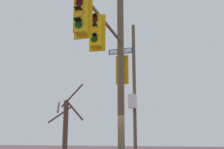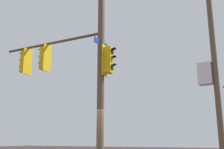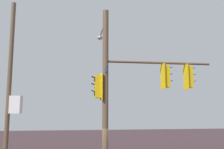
{
  "view_description": "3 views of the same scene",
  "coord_description": "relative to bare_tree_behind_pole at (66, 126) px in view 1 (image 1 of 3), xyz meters",
  "views": [
    {
      "loc": [
        -11.19,
        -2.43,
        1.62
      ],
      "look_at": [
        0.24,
        0.7,
        4.33
      ],
      "focal_mm": 43.87,
      "sensor_mm": 36.0,
      "label": 1
    },
    {
      "loc": [
        5.1,
        -9.36,
        1.32
      ],
      "look_at": [
        0.48,
        0.38,
        3.93
      ],
      "focal_mm": 43.32,
      "sensor_mm": 36.0,
      "label": 2
    },
    {
      "loc": [
        1.91,
        12.93,
        3.22
      ],
      "look_at": [
        -0.28,
        0.39,
        5.1
      ],
      "focal_mm": 42.31,
      "sensor_mm": 36.0,
      "label": 3
    }
  ],
  "objects": [
    {
      "name": "main_signal_pole_assembly",
      "position": [
        -6.48,
        -5.14,
        2.44
      ],
      "size": [
        6.16,
        3.8,
        8.41
      ],
      "rotation": [
        0.0,
        0.0,
        3.11
      ],
      "color": "brown",
      "rests_on": "ground"
    },
    {
      "name": "bare_tree_behind_pole",
      "position": [
        0.0,
        0.0,
        0.0
      ],
      "size": [
        2.3,
        2.32,
        5.23
      ],
      "color": "#523631",
      "rests_on": "ground"
    },
    {
      "name": "secondary_pole_assembly",
      "position": [
        -1.19,
        -4.79,
        1.72
      ],
      "size": [
        0.71,
        0.46,
        8.39
      ],
      "rotation": [
        0.0,
        0.0,
        2.99
      ],
      "color": "brown",
      "rests_on": "ground"
    }
  ]
}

